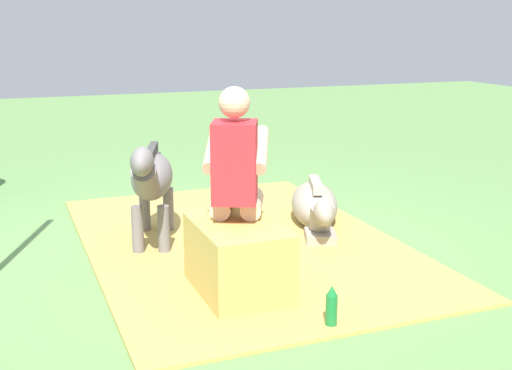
# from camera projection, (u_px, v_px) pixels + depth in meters

# --- Properties ---
(ground_plane) EXTENTS (24.00, 24.00, 0.00)m
(ground_plane) POSITION_uv_depth(u_px,v_px,m) (216.00, 253.00, 5.17)
(ground_plane) COLOR #608C4C
(hay_patch) EXTENTS (3.53, 2.40, 0.02)m
(hay_patch) POSITION_uv_depth(u_px,v_px,m) (240.00, 242.00, 5.38)
(hay_patch) COLOR tan
(hay_patch) RESTS_ON ground
(hay_bale) EXTENTS (0.77, 0.52, 0.48)m
(hay_bale) POSITION_uv_depth(u_px,v_px,m) (238.00, 259.00, 4.33)
(hay_bale) COLOR tan
(hay_bale) RESTS_ON ground
(person_seated) EXTENTS (0.72, 0.58, 1.36)m
(person_seated) POSITION_uv_depth(u_px,v_px,m) (236.00, 177.00, 4.37)
(person_seated) COLOR #D8AD8C
(person_seated) RESTS_ON ground
(pony_standing) EXTENTS (1.31, 0.61, 0.92)m
(pony_standing) POSITION_uv_depth(u_px,v_px,m) (151.00, 179.00, 5.19)
(pony_standing) COLOR slate
(pony_standing) RESTS_ON ground
(pony_lying) EXTENTS (1.34, 0.74, 0.42)m
(pony_lying) POSITION_uv_depth(u_px,v_px,m) (315.00, 206.00, 5.77)
(pony_lying) COLOR gray
(pony_lying) RESTS_ON ground
(soda_bottle) EXTENTS (0.07, 0.07, 0.27)m
(soda_bottle) POSITION_uv_depth(u_px,v_px,m) (331.00, 308.00, 3.87)
(soda_bottle) COLOR #197233
(soda_bottle) RESTS_ON ground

